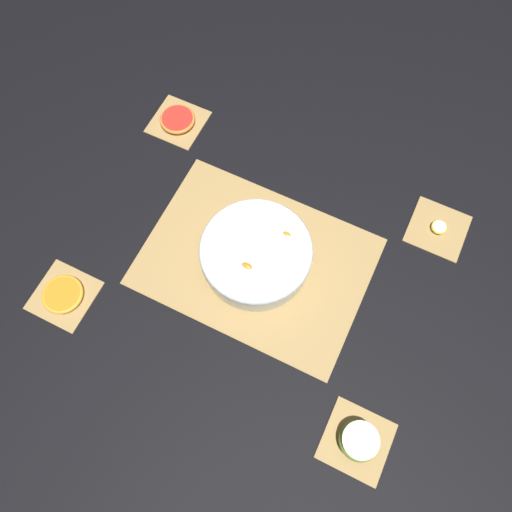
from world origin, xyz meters
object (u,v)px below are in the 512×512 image
fruit_salad_bowl (256,254)px  banana_coin_single (439,227)px  apple_half (359,441)px  grapefruit_slice (178,119)px  orange_slice_whole (63,294)px

fruit_salad_bowl → banana_coin_single: (-0.34, -0.25, -0.03)m
apple_half → banana_coin_single: apple_half is taller
grapefruit_slice → apple_half: bearing=143.3°
banana_coin_single → grapefruit_slice: bearing=0.0°
apple_half → grapefruit_slice: apple_half is taller
grapefruit_slice → banana_coin_single: bearing=180.0°
orange_slice_whole → grapefruit_slice: bearing=-90.0°
fruit_salad_bowl → orange_slice_whole: fruit_salad_bowl is taller
banana_coin_single → grapefruit_slice: size_ratio=0.41×
fruit_salad_bowl → banana_coin_single: bearing=-143.3°
banana_coin_single → grapefruit_slice: 0.68m
orange_slice_whole → banana_coin_single: size_ratio=2.46×
apple_half → grapefruit_slice: 0.85m
apple_half → orange_slice_whole: size_ratio=0.87×
orange_slice_whole → banana_coin_single: 0.85m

